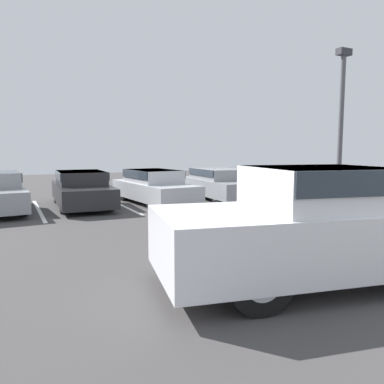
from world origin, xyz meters
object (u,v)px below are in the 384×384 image
object	(u,v)px
parked_sedan_d	(218,183)
wheel_stop_curb	(118,193)
light_post	(341,112)
parked_sedan_b	(81,188)
parked_sedan_c	(154,185)
pickup_truck	(336,224)

from	to	relation	value
parked_sedan_d	wheel_stop_curb	xyz separation A→B (m)	(-3.45, 3.32, -0.61)
parked_sedan_d	light_post	xyz separation A→B (m)	(6.06, -0.89, 3.12)
light_post	wheel_stop_curb	size ratio (longest dim) A/B	3.55
parked_sedan_b	light_post	world-z (taller)	light_post
wheel_stop_curb	parked_sedan_c	bearing A→B (deg)	-81.19
parked_sedan_b	parked_sedan_c	bearing A→B (deg)	84.63
parked_sedan_b	parked_sedan_c	xyz separation A→B (m)	(2.67, -0.36, 0.01)
pickup_truck	wheel_stop_curb	xyz separation A→B (m)	(-0.05, 12.82, -0.83)
pickup_truck	parked_sedan_c	size ratio (longest dim) A/B	1.23
parked_sedan_c	parked_sedan_d	bearing A→B (deg)	85.74
wheel_stop_curb	light_post	bearing A→B (deg)	-23.88
parked_sedan_d	wheel_stop_curb	bearing A→B (deg)	-131.05
parked_sedan_b	parked_sedan_d	xyz separation A→B (m)	(5.60, -0.33, -0.00)
parked_sedan_b	light_post	xyz separation A→B (m)	(11.66, -1.22, 3.12)
parked_sedan_d	light_post	distance (m)	6.87
pickup_truck	wheel_stop_curb	size ratio (longest dim) A/B	3.15
parked_sedan_d	light_post	bearing A→B (deg)	84.58
parked_sedan_c	light_post	world-z (taller)	light_post
pickup_truck	parked_sedan_c	world-z (taller)	pickup_truck
pickup_truck	parked_sedan_b	bearing A→B (deg)	113.72
parked_sedan_c	pickup_truck	bearing A→B (deg)	-7.77
parked_sedan_b	parked_sedan_d	world-z (taller)	parked_sedan_b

